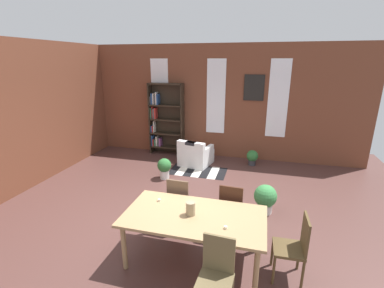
# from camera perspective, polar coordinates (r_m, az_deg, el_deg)

# --- Properties ---
(ground_plane) EXTENTS (9.76, 9.76, 0.00)m
(ground_plane) POSITION_cam_1_polar(r_m,az_deg,el_deg) (5.45, -2.07, -14.48)
(ground_plane) COLOR #50322D
(back_wall_brick) EXTENTS (8.51, 0.12, 3.33)m
(back_wall_brick) POSITION_cam_1_polar(r_m,az_deg,el_deg) (8.18, 5.13, 8.77)
(back_wall_brick) COLOR brown
(back_wall_brick) RESTS_ON ground
(left_wall_brick) EXTENTS (0.12, 7.97, 3.33)m
(left_wall_brick) POSITION_cam_1_polar(r_m,az_deg,el_deg) (6.93, -34.15, 4.29)
(left_wall_brick) COLOR brown
(left_wall_brick) RESTS_ON ground
(window_pane_0) EXTENTS (0.55, 0.02, 2.16)m
(window_pane_0) POSITION_cam_1_polar(r_m,az_deg,el_deg) (8.56, -6.75, 10.23)
(window_pane_0) COLOR white
(window_pane_1) EXTENTS (0.55, 0.02, 2.16)m
(window_pane_1) POSITION_cam_1_polar(r_m,az_deg,el_deg) (8.08, 5.07, 9.86)
(window_pane_1) COLOR white
(window_pane_2) EXTENTS (0.55, 0.02, 2.16)m
(window_pane_2) POSITION_cam_1_polar(r_m,az_deg,el_deg) (7.98, 17.72, 9.02)
(window_pane_2) COLOR white
(dining_table) EXTENTS (2.01, 1.06, 0.76)m
(dining_table) POSITION_cam_1_polar(r_m,az_deg,el_deg) (4.02, 0.46, -15.65)
(dining_table) COLOR #9D7B53
(dining_table) RESTS_ON ground
(vase_on_table) EXTENTS (0.14, 0.14, 0.20)m
(vase_on_table) POSITION_cam_1_polar(r_m,az_deg,el_deg) (3.94, -0.31, -13.43)
(vase_on_table) COLOR #998466
(vase_on_table) RESTS_ON dining_table
(tealight_candle_0) EXTENTS (0.04, 0.04, 0.04)m
(tealight_candle_0) POSITION_cam_1_polar(r_m,az_deg,el_deg) (4.34, -6.94, -11.68)
(tealight_candle_0) COLOR silver
(tealight_candle_0) RESTS_ON dining_table
(tealight_candle_1) EXTENTS (0.04, 0.04, 0.04)m
(tealight_candle_1) POSITION_cam_1_polar(r_m,az_deg,el_deg) (3.73, 7.12, -17.08)
(tealight_candle_1) COLOR silver
(tealight_candle_1) RESTS_ON dining_table
(dining_chair_head_right) EXTENTS (0.41, 0.41, 0.95)m
(dining_chair_head_right) POSITION_cam_1_polar(r_m,az_deg,el_deg) (4.07, 20.85, -19.42)
(dining_chair_head_right) COLOR #503E22
(dining_chair_head_right) RESTS_ON ground
(dining_chair_far_left) EXTENTS (0.41, 0.41, 0.95)m
(dining_chair_far_left) POSITION_cam_1_polar(r_m,az_deg,el_deg) (4.84, -2.60, -11.86)
(dining_chair_far_left) COLOR brown
(dining_chair_far_left) RESTS_ON ground
(dining_chair_far_right) EXTENTS (0.42, 0.42, 0.95)m
(dining_chair_far_right) POSITION_cam_1_polar(r_m,az_deg,el_deg) (4.68, 8.32, -13.14)
(dining_chair_far_right) COLOR #3F2215
(dining_chair_far_right) RESTS_ON ground
(dining_chair_near_right) EXTENTS (0.42, 0.42, 0.95)m
(dining_chair_near_right) POSITION_cam_1_polar(r_m,az_deg,el_deg) (3.47, 5.12, -25.65)
(dining_chair_near_right) COLOR brown
(dining_chair_near_right) RESTS_ON ground
(bookshelf_tall) EXTENTS (1.08, 0.29, 2.21)m
(bookshelf_tall) POSITION_cam_1_polar(r_m,az_deg,el_deg) (8.47, -5.91, 5.24)
(bookshelf_tall) COLOR #2D2319
(bookshelf_tall) RESTS_ON ground
(armchair_white) EXTENTS (0.95, 0.95, 0.75)m
(armchair_white) POSITION_cam_1_polar(r_m,az_deg,el_deg) (7.68, 0.71, -2.40)
(armchair_white) COLOR white
(armchair_white) RESTS_ON ground
(potted_plant_by_shelf) EXTENTS (0.44, 0.44, 0.57)m
(potted_plant_by_shelf) POSITION_cam_1_polar(r_m,az_deg,el_deg) (5.53, 15.20, -10.89)
(potted_plant_by_shelf) COLOR silver
(potted_plant_by_shelf) RESTS_ON ground
(potted_plant_corner) EXTENTS (0.32, 0.32, 0.44)m
(potted_plant_corner) POSITION_cam_1_polar(r_m,az_deg,el_deg) (7.85, 12.61, -2.66)
(potted_plant_corner) COLOR #333338
(potted_plant_corner) RESTS_ON ground
(potted_plant_window) EXTENTS (0.35, 0.35, 0.53)m
(potted_plant_window) POSITION_cam_1_polar(r_m,az_deg,el_deg) (6.83, -5.86, -4.89)
(potted_plant_window) COLOR silver
(potted_plant_window) RESTS_ON ground
(striped_rug) EXTENTS (1.50, 0.82, 0.01)m
(striped_rug) POSITION_cam_1_polar(r_m,az_deg,el_deg) (7.32, 1.26, -5.73)
(striped_rug) COLOR black
(striped_rug) RESTS_ON ground
(framed_picture) EXTENTS (0.56, 0.03, 0.72)m
(framed_picture) POSITION_cam_1_polar(r_m,az_deg,el_deg) (7.93, 12.97, 11.50)
(framed_picture) COLOR black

